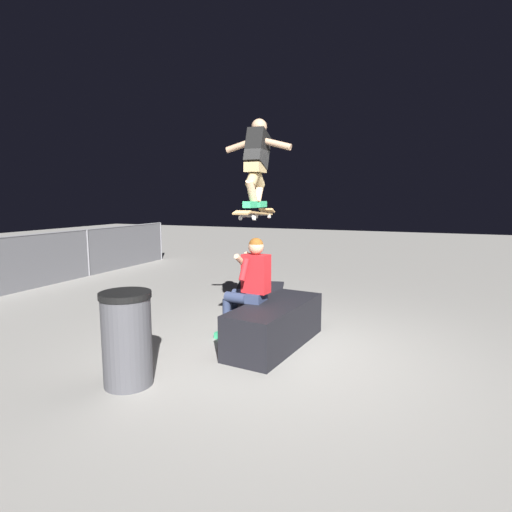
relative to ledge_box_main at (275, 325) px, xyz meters
The scene contains 7 objects.
ground_plane 0.39m from the ledge_box_main, 135.94° to the right, with size 40.00×40.00×0.00m, color gray.
ledge_box_main is the anchor object (origin of this frame).
person_sitting_on_ledge 0.64m from the ledge_box_main, 87.38° to the left, with size 0.60×0.77×1.39m.
skateboard 1.46m from the ledge_box_main, 79.05° to the left, with size 1.03×0.23×0.13m.
skater_airborne 2.13m from the ledge_box_main, 69.21° to the left, with size 0.62×0.89×1.12m.
kicker_ramp 1.97m from the ledge_box_main, 29.55° to the left, with size 1.41×1.10×0.45m.
trash_bin 1.92m from the ledge_box_main, 148.15° to the left, with size 0.52×0.52×0.97m.
Camera 1 is at (-4.63, -1.53, 1.89)m, focal length 28.84 mm.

